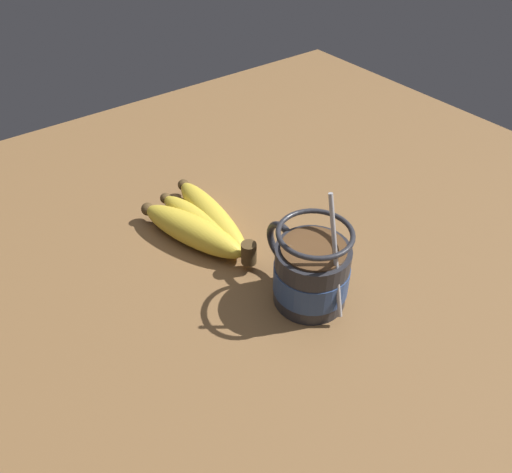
# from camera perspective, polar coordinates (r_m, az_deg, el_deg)

# --- Properties ---
(table) EXTENTS (1.13, 1.13, 0.04)m
(table) POSITION_cam_1_polar(r_m,az_deg,el_deg) (0.68, 3.83, -4.09)
(table) COLOR brown
(table) RESTS_ON ground
(coffee_mug) EXTENTS (0.14, 0.09, 0.17)m
(coffee_mug) POSITION_cam_1_polar(r_m,az_deg,el_deg) (0.59, 6.26, -4.07)
(coffee_mug) COLOR #28282D
(coffee_mug) RESTS_ON table
(banana_bunch) EXTENTS (0.21, 0.11, 0.04)m
(banana_bunch) POSITION_cam_1_polar(r_m,az_deg,el_deg) (0.69, -6.22, 1.45)
(banana_bunch) COLOR #4C381E
(banana_bunch) RESTS_ON table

